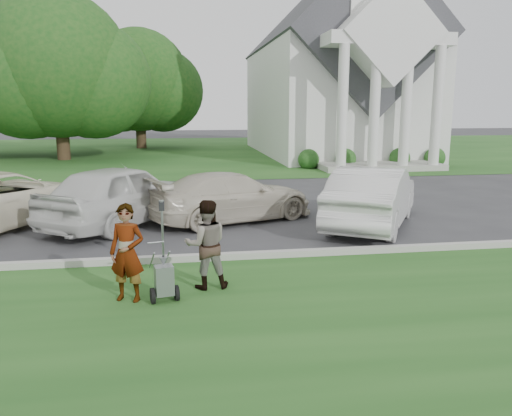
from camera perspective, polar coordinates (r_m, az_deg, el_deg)
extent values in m
plane|color=#333335|center=(9.98, -2.01, -6.85)|extent=(120.00, 120.00, 0.00)
cube|color=#1D4A19|center=(7.22, 0.85, -14.26)|extent=(80.00, 7.00, 0.01)
cube|color=#1D4A19|center=(36.56, -6.97, 6.50)|extent=(80.00, 30.00, 0.01)
cube|color=#9E9E93|center=(10.48, -2.36, -5.53)|extent=(80.00, 0.18, 0.15)
cube|color=white|center=(34.90, 8.32, 11.98)|extent=(9.00, 16.00, 7.00)
cube|color=#38383D|center=(35.11, 8.50, 17.70)|extent=(9.19, 17.00, 9.19)
cube|color=#9E9E93|center=(26.40, 13.91, 4.66)|extent=(6.20, 2.60, 0.30)
cylinder|color=white|center=(24.45, 9.84, 11.01)|extent=(0.50, 0.50, 6.00)
cylinder|color=white|center=(25.00, 13.39, 10.88)|extent=(0.50, 0.50, 6.00)
cylinder|color=white|center=(25.64, 16.77, 10.71)|extent=(0.50, 0.50, 6.00)
cylinder|color=white|center=(26.36, 19.97, 10.52)|extent=(0.50, 0.50, 6.00)
cube|color=white|center=(26.23, 14.76, 18.06)|extent=(6.20, 2.00, 0.60)
cube|color=white|center=(26.27, 14.80, 18.71)|extent=(5.09, 2.20, 5.09)
sphere|color=#1E4C19|center=(26.10, 6.03, 5.52)|extent=(1.10, 1.10, 1.10)
sphere|color=#1E4C19|center=(26.68, 10.21, 5.53)|extent=(1.10, 1.10, 1.10)
sphere|color=#1E4C19|center=(27.79, 16.11, 5.50)|extent=(1.10, 1.10, 1.10)
sphere|color=#1E4C19|center=(28.68, 19.76, 5.45)|extent=(1.10, 1.10, 1.10)
cylinder|color=#332316|center=(32.20, -21.26, 7.99)|extent=(0.76, 0.76, 3.20)
sphere|color=#174A16|center=(32.25, -21.78, 14.93)|extent=(8.40, 8.40, 8.40)
sphere|color=#174A16|center=(32.15, -18.17, 13.68)|extent=(6.89, 6.89, 6.89)
sphere|color=#174A16|center=(32.33, -24.80, 13.56)|extent=(7.22, 7.22, 7.22)
sphere|color=#174A16|center=(36.43, -26.76, 13.57)|extent=(7.54, 7.54, 7.54)
cylinder|color=#332316|center=(39.56, -13.03, 8.84)|extent=(0.76, 0.76, 3.00)
sphere|color=#174A16|center=(39.57, -13.27, 14.03)|extent=(7.60, 7.60, 7.60)
sphere|color=#174A16|center=(39.75, -10.66, 13.03)|extent=(6.23, 6.23, 6.23)
sphere|color=#174A16|center=(39.39, -15.53, 13.11)|extent=(6.54, 6.54, 6.54)
cylinder|color=black|center=(8.37, -11.72, -9.82)|extent=(0.12, 0.27, 0.27)
cylinder|color=black|center=(8.43, -9.07, -9.56)|extent=(0.12, 0.27, 0.27)
cylinder|color=#2D2D33|center=(8.40, -10.39, -9.69)|extent=(0.44, 0.12, 0.03)
cube|color=gray|center=(8.32, -10.45, -8.12)|extent=(0.34, 0.29, 0.49)
cone|color=gray|center=(8.21, -10.53, -5.99)|extent=(0.18, 0.18, 0.14)
cylinder|color=#2D2D33|center=(8.19, -10.55, -5.52)|extent=(0.04, 0.04, 0.05)
cylinder|color=gray|center=(8.63, -11.82, -5.91)|extent=(0.16, 0.65, 0.47)
cylinder|color=gray|center=(8.67, -10.19, -5.77)|extent=(0.16, 0.65, 0.47)
cylinder|color=gray|center=(8.89, -11.40, -3.87)|extent=(0.28, 0.08, 0.02)
imported|color=#999999|center=(8.37, -14.51, -5.09)|extent=(0.68, 0.56, 1.61)
imported|color=#999999|center=(8.72, -5.70, -4.25)|extent=(0.80, 0.64, 1.57)
cylinder|color=gray|center=(9.72, -10.59, -3.79)|extent=(0.04, 0.04, 1.23)
cube|color=#2D2D33|center=(9.56, -10.74, 0.24)|extent=(0.10, 0.07, 0.18)
cylinder|color=gray|center=(9.54, -10.76, 0.78)|extent=(0.09, 0.09, 0.03)
imported|color=#F3EBCE|center=(14.95, -27.11, 0.99)|extent=(4.75, 5.86, 1.48)
imported|color=silver|center=(13.88, -15.16, 1.53)|extent=(4.37, 5.15, 1.67)
imported|color=beige|center=(13.92, -2.75, 1.31)|extent=(5.07, 3.56, 1.36)
imported|color=silver|center=(13.61, 13.15, 1.29)|extent=(3.97, 5.02, 1.60)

